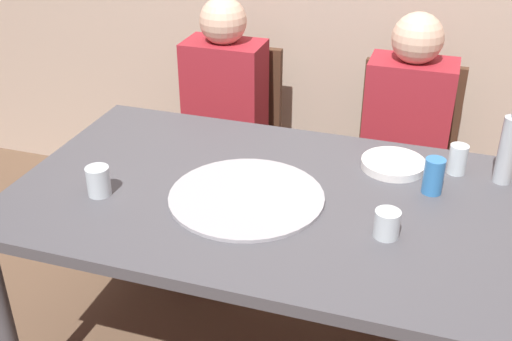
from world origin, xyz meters
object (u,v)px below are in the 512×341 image
at_px(dining_table, 262,210).
at_px(wine_glass, 458,159).
at_px(wine_bottle, 508,148).
at_px(chair_left, 230,129).
at_px(plate_stack, 393,164).
at_px(soda_can, 434,176).
at_px(tumbler_near, 387,224).
at_px(tumbler_far, 98,181).
at_px(guest_in_beanie, 403,142).
at_px(pizza_tray, 246,197).
at_px(guest_in_sweater, 218,117).
at_px(chair_right, 404,154).

bearing_deg(dining_table, wine_glass, 28.99).
height_order(wine_bottle, chair_left, wine_bottle).
xyz_separation_m(plate_stack, chair_left, (-0.84, 0.61, -0.26)).
xyz_separation_m(dining_table, soda_can, (0.53, 0.17, 0.13)).
xyz_separation_m(dining_table, plate_stack, (0.39, 0.30, 0.09)).
distance_m(dining_table, tumbler_near, 0.45).
relative_size(tumbler_far, guest_in_beanie, 0.08).
relative_size(pizza_tray, soda_can, 4.14).
bearing_deg(tumbler_near, guest_in_beanie, 92.12).
height_order(wine_bottle, guest_in_sweater, guest_in_sweater).
xyz_separation_m(tumbler_far, guest_in_sweater, (0.05, 0.93, -0.16)).
relative_size(pizza_tray, plate_stack, 2.25).
relative_size(wine_bottle, chair_left, 0.37).
bearing_deg(chair_right, tumbler_near, 91.81).
bearing_deg(chair_left, guest_in_beanie, 169.72).
relative_size(tumbler_near, plate_stack, 0.37).
xyz_separation_m(pizza_tray, tumbler_near, (0.46, -0.07, 0.04)).
height_order(tumbler_near, wine_glass, wine_glass).
height_order(tumbler_near, chair_left, chair_left).
relative_size(chair_right, guest_in_sweater, 0.77).
xyz_separation_m(plate_stack, chair_right, (-0.00, 0.61, -0.26)).
height_order(tumbler_far, plate_stack, tumbler_far).
height_order(dining_table, guest_in_beanie, guest_in_beanie).
bearing_deg(tumbler_near, wine_glass, 68.68).
relative_size(tumbler_far, wine_glass, 0.93).
xyz_separation_m(dining_table, wine_bottle, (0.75, 0.32, 0.20)).
bearing_deg(guest_in_sweater, wine_glass, 158.04).
xyz_separation_m(wine_bottle, tumbler_near, (-0.33, -0.45, -0.08)).
distance_m(dining_table, guest_in_sweater, 0.88).
relative_size(guest_in_sweater, guest_in_beanie, 1.00).
distance_m(pizza_tray, wine_bottle, 0.88).
distance_m(dining_table, pizza_tray, 0.10).
height_order(guest_in_sweater, guest_in_beanie, same).
distance_m(pizza_tray, plate_stack, 0.55).
bearing_deg(soda_can, chair_right, 100.89).
relative_size(dining_table, chair_left, 1.82).
distance_m(pizza_tray, guest_in_beanie, 0.92).
distance_m(wine_glass, plate_stack, 0.22).
xyz_separation_m(wine_bottle, guest_in_beanie, (-0.36, 0.44, -0.24)).
xyz_separation_m(wine_glass, plate_stack, (-0.21, -0.03, -0.04)).
xyz_separation_m(chair_right, guest_in_beanie, (0.00, -0.15, 0.13)).
bearing_deg(guest_in_sweater, plate_stack, 151.47).
distance_m(guest_in_sweater, guest_in_beanie, 0.84).
height_order(tumbler_far, soda_can, soda_can).
xyz_separation_m(tumbler_near, tumbler_far, (-0.92, -0.05, 0.01)).
bearing_deg(wine_glass, guest_in_beanie, 116.72).
distance_m(pizza_tray, wine_glass, 0.75).
xyz_separation_m(pizza_tray, plate_stack, (0.43, 0.35, 0.01)).
bearing_deg(guest_in_sweater, guest_in_beanie, -180.00).
xyz_separation_m(pizza_tray, guest_in_beanie, (0.42, 0.81, -0.12)).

